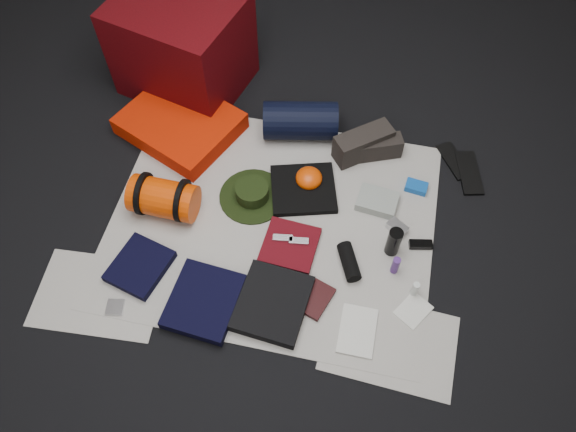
% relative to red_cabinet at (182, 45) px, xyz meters
% --- Properties ---
extents(floor, '(4.50, 4.50, 0.02)m').
position_rel_red_cabinet_xyz_m(floor, '(0.70, -0.86, -0.28)').
color(floor, black).
rests_on(floor, ground).
extents(newspaper_mat, '(1.60, 1.30, 0.01)m').
position_rel_red_cabinet_xyz_m(newspaper_mat, '(0.70, -0.86, -0.27)').
color(newspaper_mat, beige).
rests_on(newspaper_mat, floor).
extents(newspaper_sheet_front_left, '(0.61, 0.44, 0.00)m').
position_rel_red_cabinet_xyz_m(newspaper_sheet_front_left, '(0.00, -1.41, -0.27)').
color(newspaper_sheet_front_left, beige).
rests_on(newspaper_sheet_front_left, floor).
extents(newspaper_sheet_front_right, '(0.60, 0.43, 0.00)m').
position_rel_red_cabinet_xyz_m(newspaper_sheet_front_right, '(1.35, -1.36, -0.27)').
color(newspaper_sheet_front_right, beige).
rests_on(newspaper_sheet_front_right, floor).
extents(red_cabinet, '(0.77, 0.69, 0.54)m').
position_rel_red_cabinet_xyz_m(red_cabinet, '(0.00, 0.00, 0.00)').
color(red_cabinet, '#450508').
rests_on(red_cabinet, floor).
extents(sleeping_pad, '(0.73, 0.67, 0.11)m').
position_rel_red_cabinet_xyz_m(sleeping_pad, '(0.07, -0.38, -0.21)').
color(sleeping_pad, red).
rests_on(sleeping_pad, newspaper_mat).
extents(stuff_sack, '(0.33, 0.20, 0.19)m').
position_rel_red_cabinet_xyz_m(stuff_sack, '(0.16, -0.90, -0.17)').
color(stuff_sack, '#D33B03').
rests_on(stuff_sack, newspaper_mat).
extents(sack_strap_left, '(0.02, 0.22, 0.22)m').
position_rel_red_cabinet_xyz_m(sack_strap_left, '(0.06, -0.90, -0.16)').
color(sack_strap_left, black).
rests_on(sack_strap_left, newspaper_mat).
extents(sack_strap_right, '(0.03, 0.22, 0.22)m').
position_rel_red_cabinet_xyz_m(sack_strap_right, '(0.26, -0.90, -0.16)').
color(sack_strap_right, black).
rests_on(sack_strap_right, newspaper_mat).
extents(navy_duffel, '(0.43, 0.28, 0.21)m').
position_rel_red_cabinet_xyz_m(navy_duffel, '(0.73, -0.26, -0.16)').
color(navy_duffel, black).
rests_on(navy_duffel, newspaper_mat).
extents(boonie_brim, '(0.40, 0.40, 0.01)m').
position_rel_red_cabinet_xyz_m(boonie_brim, '(0.57, -0.73, -0.26)').
color(boonie_brim, black).
rests_on(boonie_brim, newspaper_mat).
extents(boonie_crown, '(0.17, 0.17, 0.07)m').
position_rel_red_cabinet_xyz_m(boonie_crown, '(0.57, -0.73, -0.22)').
color(boonie_crown, black).
rests_on(boonie_crown, boonie_brim).
extents(hiking_boot_left, '(0.32, 0.29, 0.16)m').
position_rel_red_cabinet_xyz_m(hiking_boot_left, '(1.08, -0.33, -0.19)').
color(hiking_boot_left, black).
rests_on(hiking_boot_left, newspaper_mat).
extents(hiking_boot_right, '(0.26, 0.17, 0.12)m').
position_rel_red_cabinet_xyz_m(hiking_boot_right, '(1.17, -0.32, -0.21)').
color(hiking_boot_right, black).
rests_on(hiking_boot_right, newspaper_mat).
extents(flip_flop_left, '(0.21, 0.26, 0.01)m').
position_rel_red_cabinet_xyz_m(flip_flop_left, '(1.58, -0.28, -0.27)').
color(flip_flop_left, black).
rests_on(flip_flop_left, floor).
extents(flip_flop_right, '(0.17, 0.30, 0.02)m').
position_rel_red_cabinet_xyz_m(flip_flop_right, '(1.66, -0.34, -0.26)').
color(flip_flop_right, black).
rests_on(flip_flop_right, floor).
extents(trousers_navy_a, '(0.30, 0.33, 0.04)m').
position_rel_red_cabinet_xyz_m(trousers_navy_a, '(0.15, -1.24, -0.24)').
color(trousers_navy_a, black).
rests_on(trousers_navy_a, newspaper_mat).
extents(trousers_navy_b, '(0.33, 0.37, 0.05)m').
position_rel_red_cabinet_xyz_m(trousers_navy_b, '(0.50, -1.35, -0.24)').
color(trousers_navy_b, black).
rests_on(trousers_navy_b, newspaper_mat).
extents(trousers_charcoal, '(0.34, 0.38, 0.05)m').
position_rel_red_cabinet_xyz_m(trousers_charcoal, '(0.81, -1.30, -0.24)').
color(trousers_charcoal, black).
rests_on(trousers_charcoal, newspaper_mat).
extents(black_tshirt, '(0.40, 0.38, 0.03)m').
position_rel_red_cabinet_xyz_m(black_tshirt, '(0.82, -0.64, -0.25)').
color(black_tshirt, black).
rests_on(black_tshirt, newspaper_mat).
extents(red_shirt, '(0.27, 0.27, 0.03)m').
position_rel_red_cabinet_xyz_m(red_shirt, '(0.82, -0.98, -0.25)').
color(red_shirt, '#530910').
rests_on(red_shirt, newspaper_mat).
extents(orange_stuff_sack, '(0.18, 0.18, 0.09)m').
position_rel_red_cabinet_xyz_m(orange_stuff_sack, '(0.84, -0.59, -0.22)').
color(orange_stuff_sack, '#D33B03').
rests_on(orange_stuff_sack, newspaper_mat).
extents(first_aid_pouch, '(0.22, 0.17, 0.05)m').
position_rel_red_cabinet_xyz_m(first_aid_pouch, '(1.20, -0.64, -0.24)').
color(first_aid_pouch, gray).
rests_on(first_aid_pouch, newspaper_mat).
extents(water_bottle, '(0.07, 0.07, 0.17)m').
position_rel_red_cabinet_xyz_m(water_bottle, '(1.31, -0.90, -0.18)').
color(water_bottle, black).
rests_on(water_bottle, newspaper_mat).
extents(speaker, '(0.14, 0.20, 0.07)m').
position_rel_red_cabinet_xyz_m(speaker, '(1.12, -1.02, -0.23)').
color(speaker, black).
rests_on(speaker, newspaper_mat).
extents(compact_camera, '(0.12, 0.11, 0.04)m').
position_rel_red_cabinet_xyz_m(compact_camera, '(1.32, -0.77, -0.25)').
color(compact_camera, silver).
rests_on(compact_camera, newspaper_mat).
extents(cyan_case, '(0.12, 0.09, 0.04)m').
position_rel_red_cabinet_xyz_m(cyan_case, '(1.39, -0.51, -0.25)').
color(cyan_case, '#104DA4').
rests_on(cyan_case, newspaper_mat).
extents(toiletry_purple, '(0.04, 0.04, 0.11)m').
position_rel_red_cabinet_xyz_m(toiletry_purple, '(1.33, -1.00, -0.21)').
color(toiletry_purple, '#482371').
rests_on(toiletry_purple, newspaper_mat).
extents(toiletry_clear, '(0.04, 0.04, 0.09)m').
position_rel_red_cabinet_xyz_m(toiletry_clear, '(1.43, -1.10, -0.22)').
color(toiletry_clear, silver).
rests_on(toiletry_clear, newspaper_mat).
extents(paperback_book, '(0.17, 0.21, 0.02)m').
position_rel_red_cabinet_xyz_m(paperback_book, '(1.00, -1.23, -0.25)').
color(paperback_book, black).
rests_on(paperback_book, newspaper_mat).
extents(map_booklet, '(0.16, 0.23, 0.01)m').
position_rel_red_cabinet_xyz_m(map_booklet, '(1.21, -1.34, -0.26)').
color(map_booklet, silver).
rests_on(map_booklet, newspaper_mat).
extents(map_printout, '(0.18, 0.19, 0.01)m').
position_rel_red_cabinet_xyz_m(map_printout, '(1.44, -1.19, -0.26)').
color(map_printout, silver).
rests_on(map_printout, newspaper_mat).
extents(sunglasses, '(0.12, 0.07, 0.03)m').
position_rel_red_cabinet_xyz_m(sunglasses, '(1.44, -0.84, -0.25)').
color(sunglasses, black).
rests_on(sunglasses, newspaper_mat).
extents(key_cluster, '(0.09, 0.09, 0.01)m').
position_rel_red_cabinet_xyz_m(key_cluster, '(0.11, -1.46, -0.26)').
color(key_cluster, silver).
rests_on(key_cluster, newspaper_mat).
extents(tape_roll, '(0.05, 0.05, 0.04)m').
position_rel_red_cabinet_xyz_m(tape_roll, '(0.84, -0.61, -0.22)').
color(tape_roll, silver).
rests_on(tape_roll, black_tshirt).
extents(energy_bar_a, '(0.10, 0.05, 0.01)m').
position_rel_red_cabinet_xyz_m(energy_bar_a, '(0.78, -0.96, -0.23)').
color(energy_bar_a, silver).
rests_on(energy_bar_a, red_shirt).
extents(energy_bar_b, '(0.10, 0.05, 0.01)m').
position_rel_red_cabinet_xyz_m(energy_bar_b, '(0.86, -0.96, -0.23)').
color(energy_bar_b, silver).
rests_on(energy_bar_b, red_shirt).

